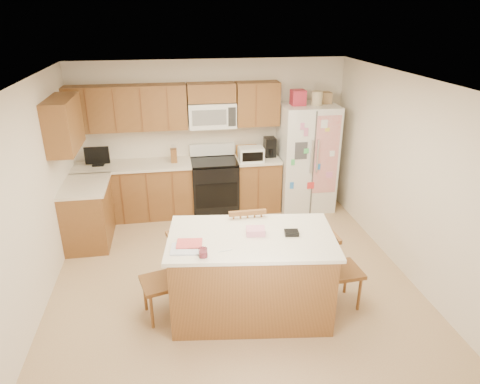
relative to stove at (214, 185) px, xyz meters
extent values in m
plane|color=tan|center=(0.00, -1.94, -0.47)|extent=(4.50, 4.50, 0.00)
cube|color=beige|center=(0.00, 0.31, 0.78)|extent=(4.50, 0.10, 2.50)
cube|color=beige|center=(0.00, -4.19, 0.78)|extent=(4.50, 0.10, 2.50)
cube|color=beige|center=(-2.25, -1.94, 0.78)|extent=(0.10, 4.50, 2.50)
cube|color=beige|center=(2.25, -1.94, 0.78)|extent=(0.10, 4.50, 2.50)
cube|color=white|center=(0.00, -1.94, 2.03)|extent=(4.50, 4.50, 0.04)
cube|color=brown|center=(-1.31, 0.01, -0.03)|extent=(1.87, 0.60, 0.88)
cube|color=brown|center=(0.74, 0.01, -0.03)|extent=(0.72, 0.60, 0.88)
cube|color=brown|center=(-1.95, -0.76, -0.03)|extent=(0.60, 0.95, 0.88)
cube|color=beige|center=(-1.31, 0.00, 0.43)|extent=(1.87, 0.64, 0.04)
cube|color=beige|center=(0.74, 0.00, 0.43)|extent=(0.72, 0.64, 0.04)
cube|color=beige|center=(-1.94, -0.76, 0.43)|extent=(0.64, 0.95, 0.04)
cube|color=brown|center=(-1.32, 0.15, 1.33)|extent=(1.85, 0.33, 0.70)
cube|color=brown|center=(0.75, 0.15, 1.33)|extent=(0.70, 0.33, 0.70)
cube|color=brown|center=(0.00, 0.15, 1.53)|extent=(0.76, 0.33, 0.29)
cube|color=brown|center=(-2.08, -0.76, 1.33)|extent=(0.33, 0.95, 0.70)
cube|color=brown|center=(-1.90, -0.02, 1.33)|extent=(0.02, 0.01, 0.66)
cube|color=brown|center=(-1.90, -0.29, -0.03)|extent=(0.02, 0.01, 0.84)
cube|color=brown|center=(-1.50, -0.02, 1.33)|extent=(0.02, 0.01, 0.66)
cube|color=brown|center=(-1.50, -0.29, -0.03)|extent=(0.02, 0.01, 0.84)
cube|color=brown|center=(-1.10, -0.02, 1.33)|extent=(0.02, 0.01, 0.66)
cube|color=brown|center=(-1.10, -0.29, -0.03)|extent=(0.02, 0.01, 0.84)
cube|color=brown|center=(-0.70, -0.02, 1.33)|extent=(0.01, 0.01, 0.66)
cube|color=brown|center=(-0.70, -0.29, -0.03)|extent=(0.01, 0.01, 0.84)
cube|color=brown|center=(0.70, -0.02, 1.33)|extent=(0.01, 0.01, 0.66)
cube|color=brown|center=(0.70, -0.29, -0.03)|extent=(0.01, 0.01, 0.84)
cube|color=white|center=(0.00, 0.12, 1.18)|extent=(0.76, 0.38, 0.40)
cube|color=slate|center=(-0.06, -0.07, 1.18)|extent=(0.54, 0.01, 0.24)
cube|color=#262626|center=(0.30, -0.07, 1.18)|extent=(0.12, 0.01, 0.30)
cube|color=brown|center=(-0.65, 0.01, 0.56)|extent=(0.10, 0.14, 0.22)
cube|color=black|center=(-1.85, 0.03, 0.46)|extent=(0.18, 0.12, 0.02)
cube|color=black|center=(-1.85, 0.03, 0.62)|extent=(0.38, 0.03, 0.28)
cube|color=#B05A09|center=(0.58, 0.09, 0.54)|extent=(0.35, 0.22, 0.18)
cube|color=white|center=(0.60, -0.14, 0.56)|extent=(0.40, 0.28, 0.23)
cube|color=black|center=(0.60, -0.28, 0.56)|extent=(0.34, 0.01, 0.15)
cube|color=black|center=(0.96, 0.06, 0.61)|extent=(0.18, 0.22, 0.32)
cylinder|color=black|center=(0.96, -0.01, 0.54)|extent=(0.12, 0.12, 0.12)
cube|color=black|center=(0.00, -0.01, -0.03)|extent=(0.76, 0.64, 0.88)
cube|color=black|center=(0.00, -0.33, -0.05)|extent=(0.68, 0.01, 0.42)
cube|color=black|center=(0.00, -0.01, 0.43)|extent=(0.76, 0.64, 0.03)
cube|color=white|center=(0.00, 0.25, 0.56)|extent=(0.76, 0.10, 0.20)
cube|color=white|center=(1.57, -0.06, 0.43)|extent=(0.90, 0.75, 1.80)
cube|color=#4C4C4C|center=(1.57, -0.44, 0.43)|extent=(0.02, 0.01, 1.75)
cube|color=silver|center=(1.52, -0.47, 0.58)|extent=(0.02, 0.03, 0.55)
cube|color=silver|center=(1.62, -0.47, 0.58)|extent=(0.02, 0.03, 0.55)
cube|color=#3F3F44|center=(1.35, -0.44, 0.68)|extent=(0.20, 0.01, 0.28)
cube|color=#D84C59|center=(1.77, -0.44, 0.58)|extent=(0.42, 0.01, 1.30)
cube|color=#B1273A|center=(1.37, -0.06, 1.45)|extent=(0.22, 0.22, 0.24)
cylinder|color=#C3B18A|center=(1.67, -0.11, 1.44)|extent=(0.18, 0.18, 0.22)
cube|color=#9F7B52|center=(1.85, 0.02, 1.42)|extent=(0.18, 0.20, 0.18)
cube|color=brown|center=(0.11, -2.74, 0.00)|extent=(1.81, 1.17, 0.94)
cube|color=beige|center=(0.11, -2.74, 0.48)|extent=(1.90, 1.26, 0.04)
cylinder|color=#B1273A|center=(-0.44, -3.07, 0.53)|extent=(0.08, 0.08, 0.06)
cylinder|color=white|center=(-0.44, -3.07, 0.55)|extent=(0.09, 0.09, 0.09)
cube|color=pink|center=(0.16, -2.70, 0.54)|extent=(0.22, 0.17, 0.07)
cube|color=black|center=(0.54, -2.77, 0.52)|extent=(0.16, 0.14, 0.04)
cube|color=white|center=(-0.60, -2.91, 0.51)|extent=(0.33, 0.28, 0.01)
cube|color=#D84C4C|center=(-0.56, -2.83, 0.53)|extent=(0.28, 0.23, 0.01)
cylinder|color=white|center=(-0.21, -3.01, 0.51)|extent=(0.14, 0.03, 0.01)
cube|color=brown|center=(-0.90, -2.66, -0.03)|extent=(0.48, 0.50, 0.04)
cylinder|color=brown|center=(-1.08, -2.54, -0.26)|extent=(0.04, 0.04, 0.42)
cylinder|color=brown|center=(-1.00, -2.86, -0.26)|extent=(0.04, 0.04, 0.42)
cylinder|color=brown|center=(-0.80, -2.46, -0.26)|extent=(0.04, 0.04, 0.42)
cylinder|color=brown|center=(-0.71, -2.79, -0.26)|extent=(0.04, 0.04, 0.42)
cylinder|color=brown|center=(-0.77, -2.48, 0.22)|extent=(0.02, 0.02, 0.47)
cylinder|color=brown|center=(-0.76, -2.55, 0.22)|extent=(0.02, 0.02, 0.47)
cylinder|color=brown|center=(-0.74, -2.62, 0.22)|extent=(0.02, 0.02, 0.47)
cylinder|color=brown|center=(-0.72, -2.69, 0.22)|extent=(0.02, 0.02, 0.47)
cylinder|color=brown|center=(-0.70, -2.76, 0.22)|extent=(0.02, 0.02, 0.47)
cube|color=brown|center=(-0.74, -2.62, 0.46)|extent=(0.14, 0.39, 0.05)
cube|color=brown|center=(0.15, -2.12, 0.02)|extent=(0.47, 0.44, 0.05)
cylinder|color=brown|center=(0.33, -1.95, -0.24)|extent=(0.04, 0.04, 0.47)
cylinder|color=brown|center=(-0.04, -1.96, -0.24)|extent=(0.04, 0.04, 0.47)
cylinder|color=brown|center=(0.33, -2.28, -0.24)|extent=(0.04, 0.04, 0.47)
cylinder|color=brown|center=(-0.04, -2.29, -0.24)|extent=(0.04, 0.04, 0.47)
cylinder|color=brown|center=(0.31, -2.31, 0.31)|extent=(0.02, 0.02, 0.53)
cylinder|color=brown|center=(0.23, -2.31, 0.31)|extent=(0.02, 0.02, 0.53)
cylinder|color=brown|center=(0.15, -2.31, 0.31)|extent=(0.02, 0.02, 0.53)
cylinder|color=brown|center=(0.06, -2.31, 0.31)|extent=(0.02, 0.02, 0.53)
cylinder|color=brown|center=(-0.02, -2.31, 0.31)|extent=(0.02, 0.02, 0.53)
cube|color=brown|center=(0.15, -2.31, 0.57)|extent=(0.44, 0.05, 0.05)
cube|color=brown|center=(1.18, -2.77, -0.02)|extent=(0.43, 0.45, 0.05)
cylinder|color=brown|center=(1.34, -2.93, -0.26)|extent=(0.04, 0.04, 0.43)
cylinder|color=brown|center=(1.31, -2.59, -0.26)|extent=(0.04, 0.04, 0.43)
cylinder|color=brown|center=(1.04, -2.95, -0.26)|extent=(0.04, 0.04, 0.43)
cylinder|color=brown|center=(1.02, -2.62, -0.26)|extent=(0.04, 0.04, 0.43)
cylinder|color=brown|center=(1.02, -2.94, 0.24)|extent=(0.02, 0.02, 0.48)
cylinder|color=brown|center=(1.01, -2.86, 0.24)|extent=(0.02, 0.02, 0.48)
cylinder|color=brown|center=(1.01, -2.79, 0.24)|extent=(0.02, 0.02, 0.48)
cylinder|color=brown|center=(1.00, -2.71, 0.24)|extent=(0.02, 0.02, 0.48)
cylinder|color=brown|center=(1.00, -2.64, 0.24)|extent=(0.02, 0.02, 0.48)
cube|color=brown|center=(1.01, -2.79, 0.48)|extent=(0.07, 0.40, 0.05)
camera|label=1|loc=(-0.67, -6.69, 2.74)|focal=32.00mm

